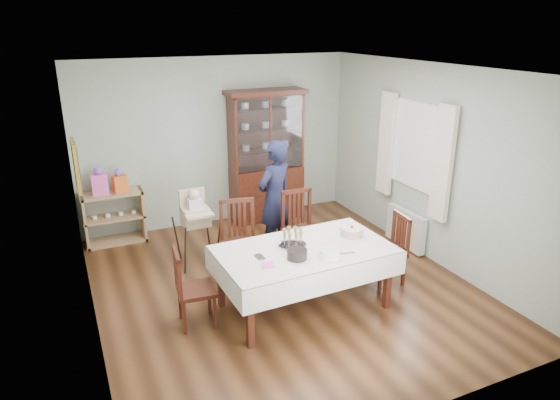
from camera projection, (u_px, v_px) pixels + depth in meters
floor at (282, 285)px, 6.41m from camera, size 5.00×5.00×0.00m
room_shell at (265, 147)px, 6.29m from camera, size 5.00×5.00×5.00m
dining_table at (304, 278)px, 5.81m from camera, size 2.03×1.21×0.76m
china_cabinet at (266, 154)px, 8.26m from camera, size 1.30×0.48×2.18m
sideboard at (114, 217)px, 7.55m from camera, size 0.90×0.38×0.80m
picture_frame at (76, 166)px, 5.67m from camera, size 0.04×0.48×0.58m
window at (417, 146)px, 7.01m from camera, size 0.04×1.02×1.22m
curtain_left at (443, 164)px, 6.49m from camera, size 0.07×0.30×1.55m
curtain_right at (386, 144)px, 7.55m from camera, size 0.07×0.30×1.55m
radiator at (405, 228)px, 7.41m from camera, size 0.10×0.80×0.55m
chair_far_left at (240, 258)px, 6.44m from camera, size 0.56×0.56×1.06m
chair_far_right at (302, 244)px, 6.86m from camera, size 0.48×0.48×1.04m
chair_end_left at (195, 302)px, 5.52m from camera, size 0.45×0.45×0.90m
chair_end_right at (387, 262)px, 6.43m from camera, size 0.45×0.45×0.91m
woman at (275, 198)px, 7.05m from camera, size 0.72×0.62×1.68m
high_chair at (197, 234)px, 6.90m from camera, size 0.49×0.49×1.08m
champagne_tray at (292, 241)px, 5.73m from camera, size 0.33×0.33×0.20m
birthday_cake at (352, 232)px, 5.98m from camera, size 0.31×0.31×0.21m
plate_stack_dark at (297, 254)px, 5.42m from camera, size 0.24×0.24×0.11m
plate_stack_white at (330, 254)px, 5.45m from camera, size 0.27×0.27×0.10m
napkin_stack at (268, 265)px, 5.28m from camera, size 0.16×0.16×0.02m
cutlery at (257, 257)px, 5.45m from camera, size 0.11×0.16×0.01m
cake_knife at (343, 253)px, 5.55m from camera, size 0.28×0.09×0.01m
gift_bag_pink at (100, 182)px, 7.27m from camera, size 0.24×0.16×0.42m
gift_bag_orange at (120, 181)px, 7.39m from camera, size 0.22×0.18×0.36m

